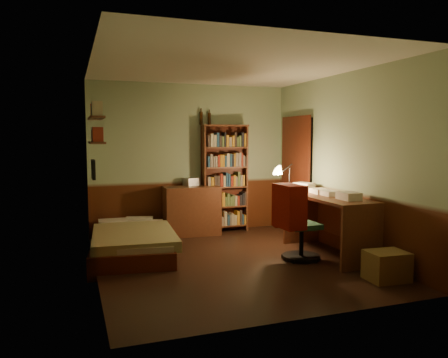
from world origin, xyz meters
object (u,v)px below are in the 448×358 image
object	(u,v)px
desk_lamp	(290,173)
cardboard_box_b	(390,269)
bed	(132,233)
mini_stereo	(192,182)
cardboard_box_a	(387,266)
office_chair	(302,227)
bookshelf	(225,178)
desk	(328,226)
dresser	(192,211)

from	to	relation	value
desk_lamp	cardboard_box_b	distance (m)	2.21
bed	mini_stereo	world-z (taller)	mini_stereo
bed	cardboard_box_a	xyz separation A→B (m)	(2.65, -2.25, -0.13)
cardboard_box_b	office_chair	bearing A→B (deg)	118.88
mini_stereo	office_chair	distance (m)	2.37
bookshelf	bed	bearing A→B (deg)	-146.44
bookshelf	office_chair	world-z (taller)	bookshelf
cardboard_box_a	bookshelf	bearing A→B (deg)	105.41
desk	office_chair	size ratio (longest dim) A/B	1.73
dresser	cardboard_box_b	size ratio (longest dim) A/B	2.90
dresser	desk	world-z (taller)	desk
bookshelf	desk	size ratio (longest dim) A/B	1.20
cardboard_box_a	cardboard_box_b	distance (m)	0.12
mini_stereo	cardboard_box_b	distance (m)	3.65
bed	desk	bearing A→B (deg)	-14.27
dresser	desk_lamp	xyz separation A→B (m)	(1.28, -1.13, 0.70)
desk	cardboard_box_b	xyz separation A→B (m)	(0.12, -1.16, -0.31)
desk	cardboard_box_a	distance (m)	1.23
desk_lamp	office_chair	size ratio (longest dim) A/B	0.60
mini_stereo	office_chair	bearing A→B (deg)	-83.46
cardboard_box_b	desk	bearing A→B (deg)	95.91
bed	desk_lamp	world-z (taller)	desk_lamp
office_chair	cardboard_box_b	distance (m)	1.28
bookshelf	desk	xyz separation A→B (m)	(0.86, -1.99, -0.53)
office_chair	dresser	bearing A→B (deg)	115.29
desk	dresser	bearing A→B (deg)	127.36
desk_lamp	cardboard_box_a	xyz separation A→B (m)	(0.24, -1.98, -0.95)
desk_lamp	cardboard_box_b	bearing A→B (deg)	-90.91
bed	dresser	world-z (taller)	dresser
dresser	bookshelf	size ratio (longest dim) A/B	0.50
desk	office_chair	xyz separation A→B (m)	(-0.48, -0.08, 0.03)
mini_stereo	desk_lamp	distance (m)	1.78
cardboard_box_a	office_chair	bearing A→B (deg)	113.97
desk_lamp	cardboard_box_a	bearing A→B (deg)	-93.83
cardboard_box_a	desk	bearing A→B (deg)	91.16
cardboard_box_b	dresser	bearing A→B (deg)	117.80
bookshelf	desk_lamp	world-z (taller)	bookshelf
bed	cardboard_box_b	xyz separation A→B (m)	(2.75, -2.20, -0.18)
desk	desk_lamp	bearing A→B (deg)	104.95
dresser	mini_stereo	size ratio (longest dim) A/B	3.72
bed	bookshelf	bearing A→B (deg)	35.58
mini_stereo	desk	world-z (taller)	mini_stereo
mini_stereo	bookshelf	size ratio (longest dim) A/B	0.13
desk_lamp	cardboard_box_b	world-z (taller)	desk_lamp
dresser	cardboard_box_b	world-z (taller)	dresser
desk	cardboard_box_b	bearing A→B (deg)	-84.84
bed	cardboard_box_a	distance (m)	3.48
desk_lamp	bed	bearing A→B (deg)	162.92
bookshelf	office_chair	bearing A→B (deg)	-74.27
bed	desk	size ratio (longest dim) A/B	1.27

